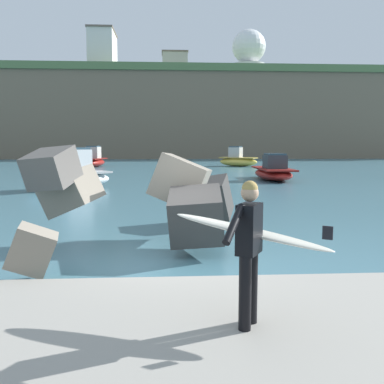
{
  "coord_description": "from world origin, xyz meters",
  "views": [
    {
      "loc": [
        -0.15,
        -8.7,
        2.44
      ],
      "look_at": [
        0.42,
        0.5,
        1.4
      ],
      "focal_mm": 39.83,
      "sensor_mm": 36.0,
      "label": 1
    }
  ],
  "objects": [
    {
      "name": "boat_mid_right",
      "position": [
        7.77,
        37.83,
        0.7
      ],
      "size": [
        4.59,
        3.8,
        2.2
      ],
      "color": "#EAC64C",
      "rests_on": "ground"
    },
    {
      "name": "station_building_central",
      "position": [
        -11.04,
        68.77,
        18.75
      ],
      "size": [
        4.43,
        8.08,
        6.58
      ],
      "color": "silver",
      "rests_on": "headland_bluff"
    },
    {
      "name": "walkway_path",
      "position": [
        0.0,
        -4.0,
        0.12
      ],
      "size": [
        48.0,
        4.4,
        0.24
      ],
      "primitive_type": "cube",
      "color": "#9E998E",
      "rests_on": "ground"
    },
    {
      "name": "breakwater_jetty",
      "position": [
        1.39,
        1.1,
        1.2
      ],
      "size": [
        31.34,
        6.55,
        3.0
      ],
      "color": "#4C4944",
      "rests_on": "ground"
    },
    {
      "name": "radar_dome",
      "position": [
        16.33,
        76.74,
        20.21
      ],
      "size": [
        6.6,
        6.6,
        9.34
      ],
      "color": "silver",
      "rests_on": "headland_bluff"
    },
    {
      "name": "boat_mid_left",
      "position": [
        -5.29,
        14.74,
        0.7
      ],
      "size": [
        4.75,
        4.6,
        2.27
      ],
      "color": "white",
      "rests_on": "ground"
    },
    {
      "name": "headland_bluff",
      "position": [
        -2.04,
        77.86,
        7.75
      ],
      "size": [
        107.54,
        33.57,
        15.45
      ],
      "color": "#756651",
      "rests_on": "ground"
    },
    {
      "name": "station_building_west",
      "position": [
        1.92,
        84.47,
        18.64
      ],
      "size": [
        5.5,
        5.39,
        6.35
      ],
      "color": "#B2ADA3",
      "rests_on": "headland_bluff"
    },
    {
      "name": "ground_plane",
      "position": [
        0.0,
        0.0,
        0.0
      ],
      "size": [
        400.0,
        400.0,
        0.0
      ],
      "primitive_type": "plane",
      "color": "#42707F"
    },
    {
      "name": "boat_near_left",
      "position": [
        -8.02,
        37.81,
        0.7
      ],
      "size": [
        2.87,
        5.13,
        2.26
      ],
      "color": "maroon",
      "rests_on": "ground"
    },
    {
      "name": "boat_near_centre",
      "position": [
        7.19,
        19.96,
        0.58
      ],
      "size": [
        2.33,
        6.08,
        1.83
      ],
      "color": "maroon",
      "rests_on": "ground"
    },
    {
      "name": "surfer_with_board",
      "position": [
        0.86,
        -3.68,
        1.28
      ],
      "size": [
        1.99,
        1.56,
        1.78
      ],
      "color": "black",
      "rests_on": "walkway_path"
    }
  ]
}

